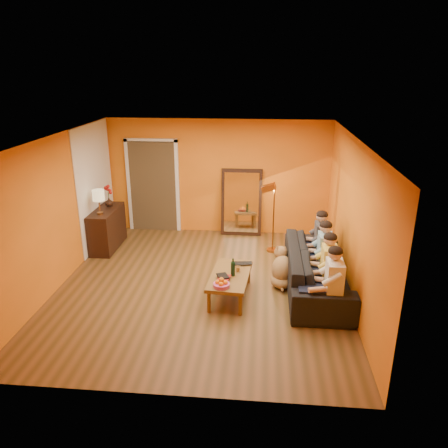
# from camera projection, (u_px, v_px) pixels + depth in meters

# --- Properties ---
(room_shell) EXTENTS (5.00, 5.50, 2.60)m
(room_shell) POSITION_uv_depth(u_px,v_px,m) (203.00, 210.00, 7.66)
(room_shell) COLOR brown
(room_shell) RESTS_ON ground
(white_accent) EXTENTS (0.02, 1.90, 2.58)m
(white_accent) POSITION_uv_depth(u_px,v_px,m) (95.00, 186.00, 9.17)
(white_accent) COLOR white
(white_accent) RESTS_ON wall_left
(doorway_recess) EXTENTS (1.06, 0.30, 2.10)m
(doorway_recess) POSITION_uv_depth(u_px,v_px,m) (154.00, 185.00, 10.18)
(doorway_recess) COLOR #3F2D19
(doorway_recess) RESTS_ON floor
(door_jamb_left) EXTENTS (0.08, 0.06, 2.20)m
(door_jamb_left) POSITION_uv_depth(u_px,v_px,m) (129.00, 186.00, 10.11)
(door_jamb_left) COLOR white
(door_jamb_left) RESTS_ON wall_back
(door_jamb_right) EXTENTS (0.08, 0.06, 2.20)m
(door_jamb_right) POSITION_uv_depth(u_px,v_px,m) (178.00, 187.00, 10.01)
(door_jamb_right) COLOR white
(door_jamb_right) RESTS_ON wall_back
(door_header) EXTENTS (1.22, 0.06, 0.08)m
(door_header) POSITION_uv_depth(u_px,v_px,m) (151.00, 140.00, 9.70)
(door_header) COLOR white
(door_header) RESTS_ON wall_back
(mirror_frame) EXTENTS (0.92, 0.27, 1.51)m
(mirror_frame) POSITION_uv_depth(u_px,v_px,m) (241.00, 202.00, 9.91)
(mirror_frame) COLOR black
(mirror_frame) RESTS_ON floor
(mirror_glass) EXTENTS (0.78, 0.21, 1.35)m
(mirror_glass) POSITION_uv_depth(u_px,v_px,m) (241.00, 203.00, 9.87)
(mirror_glass) COLOR white
(mirror_glass) RESTS_ON mirror_frame
(sideboard) EXTENTS (0.44, 1.18, 0.85)m
(sideboard) POSITION_uv_depth(u_px,v_px,m) (107.00, 229.00, 9.26)
(sideboard) COLOR black
(sideboard) RESTS_ON floor
(table_lamp) EXTENTS (0.24, 0.24, 0.51)m
(table_lamp) POSITION_uv_depth(u_px,v_px,m) (99.00, 202.00, 8.74)
(table_lamp) COLOR beige
(table_lamp) RESTS_ON sideboard
(sofa) EXTENTS (2.56, 1.00, 0.75)m
(sofa) POSITION_uv_depth(u_px,v_px,m) (317.00, 269.00, 7.55)
(sofa) COLOR black
(sofa) RESTS_ON floor
(coffee_table) EXTENTS (0.71, 1.26, 0.42)m
(coffee_table) POSITION_uv_depth(u_px,v_px,m) (230.00, 285.00, 7.33)
(coffee_table) COLOR brown
(coffee_table) RESTS_ON floor
(floor_lamp) EXTENTS (0.32, 0.27, 1.44)m
(floor_lamp) POSITION_uv_depth(u_px,v_px,m) (273.00, 219.00, 8.96)
(floor_lamp) COLOR #AD6F32
(floor_lamp) RESTS_ON floor
(dog) EXTENTS (0.49, 0.67, 0.72)m
(dog) POSITION_uv_depth(u_px,v_px,m) (282.00, 267.00, 7.65)
(dog) COLOR olive
(dog) RESTS_ON floor
(person_far_left) EXTENTS (0.70, 0.44, 1.22)m
(person_far_left) POSITION_uv_depth(u_px,v_px,m) (334.00, 284.00, 6.52)
(person_far_left) COLOR beige
(person_far_left) RESTS_ON sofa
(person_mid_left) EXTENTS (0.70, 0.44, 1.22)m
(person_mid_left) POSITION_uv_depth(u_px,v_px,m) (329.00, 268.00, 7.03)
(person_mid_left) COLOR gold
(person_mid_left) RESTS_ON sofa
(person_mid_right) EXTENTS (0.70, 0.44, 1.22)m
(person_mid_right) POSITION_uv_depth(u_px,v_px,m) (325.00, 254.00, 7.55)
(person_mid_right) COLOR #7CA8C0
(person_mid_right) RESTS_ON sofa
(person_far_right) EXTENTS (0.70, 0.44, 1.22)m
(person_far_right) POSITION_uv_depth(u_px,v_px,m) (321.00, 242.00, 8.06)
(person_far_right) COLOR #36363B
(person_far_right) RESTS_ON sofa
(fruit_bowl) EXTENTS (0.26, 0.26, 0.16)m
(fruit_bowl) POSITION_uv_depth(u_px,v_px,m) (221.00, 282.00, 6.82)
(fruit_bowl) COLOR #BF4385
(fruit_bowl) RESTS_ON coffee_table
(wine_bottle) EXTENTS (0.07, 0.07, 0.31)m
(wine_bottle) POSITION_uv_depth(u_px,v_px,m) (233.00, 267.00, 7.15)
(wine_bottle) COLOR black
(wine_bottle) RESTS_ON coffee_table
(tumbler) EXTENTS (0.11, 0.11, 0.08)m
(tumbler) POSITION_uv_depth(u_px,v_px,m) (238.00, 269.00, 7.34)
(tumbler) COLOR #B27F3F
(tumbler) RESTS_ON coffee_table
(laptop) EXTENTS (0.39, 0.28, 0.03)m
(laptop) POSITION_uv_depth(u_px,v_px,m) (242.00, 265.00, 7.56)
(laptop) COLOR black
(laptop) RESTS_ON coffee_table
(book_lower) EXTENTS (0.22, 0.25, 0.02)m
(book_lower) POSITION_uv_depth(u_px,v_px,m) (218.00, 279.00, 7.08)
(book_lower) COLOR black
(book_lower) RESTS_ON coffee_table
(book_mid) EXTENTS (0.22, 0.28, 0.02)m
(book_mid) POSITION_uv_depth(u_px,v_px,m) (219.00, 277.00, 7.08)
(book_mid) COLOR #A21512
(book_mid) RESTS_ON book_lower
(book_upper) EXTENTS (0.24, 0.27, 0.02)m
(book_upper) POSITION_uv_depth(u_px,v_px,m) (218.00, 277.00, 7.06)
(book_upper) COLOR black
(book_upper) RESTS_ON book_mid
(vase) EXTENTS (0.17, 0.17, 0.18)m
(vase) POSITION_uv_depth(u_px,v_px,m) (109.00, 202.00, 9.31)
(vase) COLOR black
(vase) RESTS_ON sideboard
(flowers) EXTENTS (0.17, 0.17, 0.48)m
(flowers) POSITION_uv_depth(u_px,v_px,m) (108.00, 190.00, 9.22)
(flowers) COLOR #A21512
(flowers) RESTS_ON vase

